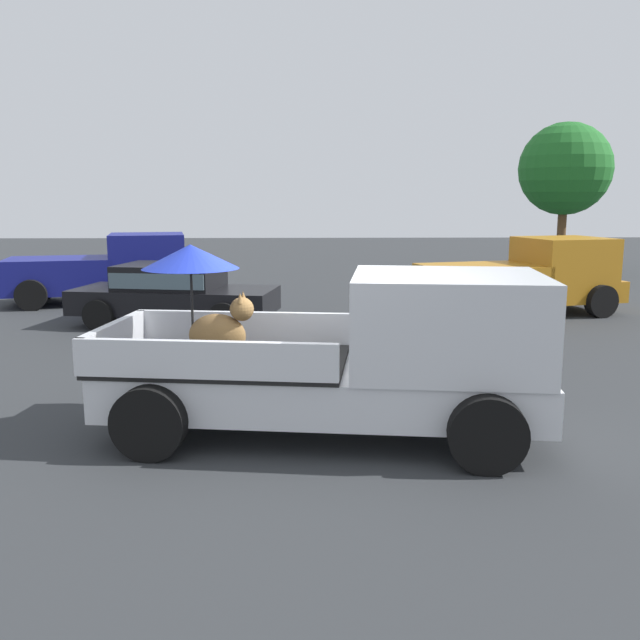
{
  "coord_description": "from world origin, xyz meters",
  "views": [
    {
      "loc": [
        -0.25,
        -7.67,
        2.73
      ],
      "look_at": [
        -0.0,
        1.43,
        1.1
      ],
      "focal_mm": 38.23,
      "sensor_mm": 36.0,
      "label": 1
    }
  ],
  "objects_px": {
    "pickup_truck_red": "(109,269)",
    "pickup_truck_far": "(527,277)",
    "pickup_truck_main": "(361,355)",
    "parked_sedan_near": "(174,291)"
  },
  "relations": [
    {
      "from": "pickup_truck_red",
      "to": "parked_sedan_near",
      "type": "relative_size",
      "value": 1.11
    },
    {
      "from": "pickup_truck_red",
      "to": "parked_sedan_near",
      "type": "height_order",
      "value": "pickup_truck_red"
    },
    {
      "from": "pickup_truck_main",
      "to": "pickup_truck_far",
      "type": "height_order",
      "value": "pickup_truck_main"
    },
    {
      "from": "pickup_truck_red",
      "to": "pickup_truck_far",
      "type": "height_order",
      "value": "same"
    },
    {
      "from": "pickup_truck_main",
      "to": "pickup_truck_red",
      "type": "relative_size",
      "value": 1.04
    },
    {
      "from": "pickup_truck_red",
      "to": "parked_sedan_near",
      "type": "bearing_deg",
      "value": -67.08
    },
    {
      "from": "pickup_truck_main",
      "to": "pickup_truck_far",
      "type": "bearing_deg",
      "value": 68.08
    },
    {
      "from": "pickup_truck_red",
      "to": "pickup_truck_far",
      "type": "distance_m",
      "value": 10.64
    },
    {
      "from": "pickup_truck_far",
      "to": "parked_sedan_near",
      "type": "bearing_deg",
      "value": 174.29
    },
    {
      "from": "pickup_truck_red",
      "to": "pickup_truck_far",
      "type": "xyz_separation_m",
      "value": [
        10.43,
        -2.1,
        0.0
      ]
    }
  ]
}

